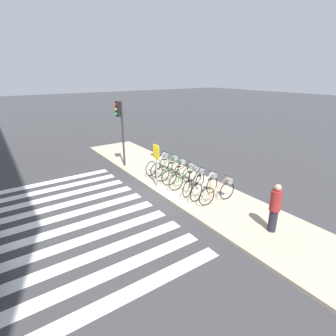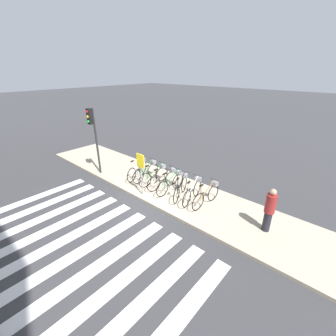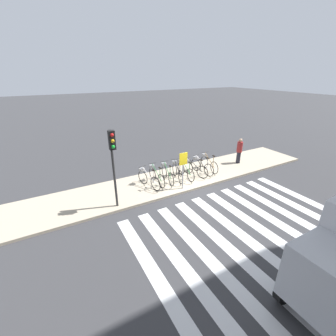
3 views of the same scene
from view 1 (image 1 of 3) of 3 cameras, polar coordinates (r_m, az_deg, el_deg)
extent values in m
plane|color=#38383A|center=(11.16, -2.18, -5.90)|extent=(120.00, 120.00, 0.00)
cube|color=#B7A88E|center=(11.90, 3.79, -3.87)|extent=(17.15, 2.93, 0.12)
cube|color=silver|center=(13.47, -29.24, -3.86)|extent=(0.45, 8.00, 0.01)
cube|color=silver|center=(12.64, -28.76, -5.27)|extent=(0.45, 8.00, 0.01)
cube|color=silver|center=(11.82, -28.20, -6.89)|extent=(0.45, 8.00, 0.01)
cube|color=silver|center=(11.01, -27.57, -8.74)|extent=(0.45, 8.00, 0.01)
cube|color=silver|center=(10.21, -26.82, -10.88)|extent=(0.45, 8.00, 0.01)
cube|color=silver|center=(9.43, -25.93, -13.38)|extent=(0.45, 8.00, 0.01)
cube|color=silver|center=(8.68, -24.87, -16.31)|extent=(0.45, 8.00, 0.01)
cube|color=silver|center=(7.95, -23.56, -19.79)|extent=(0.45, 8.00, 0.01)
cube|color=silver|center=(7.27, -21.92, -23.92)|extent=(0.45, 8.00, 0.01)
cube|color=silver|center=(6.64, -19.81, -28.86)|extent=(0.45, 8.00, 0.01)
torus|color=black|center=(12.77, -3.71, -0.09)|extent=(0.22, 0.72, 0.73)
torus|color=black|center=(13.47, -0.73, 1.04)|extent=(0.22, 0.72, 0.73)
cylinder|color=silver|center=(13.02, -2.20, 1.72)|extent=(0.30, 1.00, 0.62)
cylinder|color=silver|center=(12.76, -3.31, 1.47)|extent=(0.04, 0.04, 0.66)
cube|color=black|center=(12.65, -3.34, 2.97)|extent=(0.12, 0.21, 0.04)
cylinder|color=#262626|center=(13.28, -0.74, 3.58)|extent=(0.45, 0.14, 0.02)
cube|color=gray|center=(13.38, -0.60, 2.78)|extent=(0.28, 0.26, 0.18)
torus|color=black|center=(12.52, -2.43, -0.49)|extent=(0.05, 0.73, 0.73)
torus|color=black|center=(13.06, 1.28, 0.41)|extent=(0.05, 0.73, 0.73)
cylinder|color=#267238|center=(12.69, -0.54, 1.22)|extent=(0.05, 1.03, 0.62)
cylinder|color=#267238|center=(12.48, -1.91, 1.06)|extent=(0.03, 0.03, 0.66)
cube|color=black|center=(12.37, -1.93, 2.60)|extent=(0.07, 0.20, 0.04)
cylinder|color=#262626|center=(12.87, 1.30, 3.02)|extent=(0.46, 0.03, 0.02)
cube|color=gray|center=(12.96, 1.47, 2.20)|extent=(0.24, 0.20, 0.18)
torus|color=black|center=(12.07, -1.27, -1.28)|extent=(0.14, 0.73, 0.73)
torus|color=black|center=(12.51, 2.91, -0.52)|extent=(0.14, 0.73, 0.73)
cylinder|color=#267238|center=(12.18, 0.87, 0.41)|extent=(0.17, 1.02, 0.62)
cylinder|color=#267238|center=(12.01, -0.68, 0.30)|extent=(0.04, 0.04, 0.66)
cube|color=black|center=(11.90, -0.69, 1.89)|extent=(0.10, 0.21, 0.04)
cylinder|color=#262626|center=(12.31, 2.96, 2.19)|extent=(0.46, 0.09, 0.02)
cube|color=gray|center=(12.39, 3.15, 1.33)|extent=(0.27, 0.23, 0.18)
torus|color=black|center=(11.64, 0.24, -2.12)|extent=(0.20, 0.72, 0.73)
torus|color=black|center=(12.02, 4.71, -1.44)|extent=(0.20, 0.72, 0.73)
cylinder|color=black|center=(11.71, 2.53, -0.43)|extent=(0.26, 1.01, 0.62)
cylinder|color=black|center=(11.56, 0.88, -0.51)|extent=(0.04, 0.04, 0.66)
cube|color=black|center=(11.44, 0.89, 1.14)|extent=(0.11, 0.21, 0.04)
cylinder|color=#262626|center=(11.81, 4.80, 1.37)|extent=(0.45, 0.13, 0.02)
cube|color=gray|center=(11.90, 4.98, 0.46)|extent=(0.28, 0.25, 0.18)
torus|color=black|center=(11.16, 1.72, -3.15)|extent=(0.06, 0.73, 0.73)
torus|color=black|center=(11.71, 5.82, -2.08)|extent=(0.06, 0.73, 0.73)
cylinder|color=#267238|center=(11.31, 3.86, -1.22)|extent=(0.07, 1.03, 0.62)
cylinder|color=#267238|center=(11.10, 2.34, -1.42)|extent=(0.03, 0.03, 0.66)
cube|color=black|center=(10.98, 2.36, 0.28)|extent=(0.08, 0.20, 0.04)
cylinder|color=#262626|center=(11.49, 5.93, 0.79)|extent=(0.46, 0.04, 0.02)
cube|color=gray|center=(11.59, 6.09, -0.12)|extent=(0.25, 0.21, 0.18)
torus|color=black|center=(10.60, 4.27, -4.51)|extent=(0.28, 0.70, 0.73)
torus|color=black|center=(11.40, 6.94, -2.77)|extent=(0.28, 0.70, 0.73)
cylinder|color=black|center=(10.88, 5.71, -2.18)|extent=(0.38, 0.98, 0.62)
cylinder|color=black|center=(10.57, 4.71, -2.62)|extent=(0.04, 0.04, 0.66)
cube|color=black|center=(10.44, 4.76, -0.84)|extent=(0.13, 0.21, 0.04)
cylinder|color=#262626|center=(11.17, 7.07, 0.18)|extent=(0.44, 0.18, 0.02)
cube|color=gray|center=(11.29, 7.15, -0.73)|extent=(0.29, 0.27, 0.18)
torus|color=black|center=(10.29, 6.17, -5.36)|extent=(0.16, 0.73, 0.73)
torus|color=black|center=(11.02, 9.52, -3.73)|extent=(0.16, 0.73, 0.73)
cylinder|color=silver|center=(10.53, 7.98, -3.05)|extent=(0.21, 1.02, 0.62)
cylinder|color=silver|center=(10.25, 6.74, -3.45)|extent=(0.04, 0.04, 0.66)
cube|color=black|center=(10.11, 6.82, -1.63)|extent=(0.10, 0.21, 0.04)
cylinder|color=#262626|center=(10.79, 9.71, -0.70)|extent=(0.46, 0.10, 0.02)
cube|color=gray|center=(10.90, 9.80, -1.64)|extent=(0.27, 0.24, 0.18)
torus|color=black|center=(10.03, 8.42, -6.15)|extent=(0.09, 0.73, 0.73)
torus|color=black|center=(10.65, 12.70, -4.85)|extent=(0.09, 0.73, 0.73)
cylinder|color=olive|center=(10.21, 10.73, -3.99)|extent=(0.11, 1.03, 0.62)
cylinder|color=olive|center=(9.98, 9.14, -4.26)|extent=(0.03, 0.03, 0.66)
cube|color=black|center=(9.84, 9.25, -2.40)|extent=(0.08, 0.20, 0.04)
cylinder|color=#262626|center=(10.40, 12.96, -1.74)|extent=(0.46, 0.06, 0.02)
cube|color=gray|center=(10.51, 13.07, -2.72)|extent=(0.25, 0.22, 0.18)
cylinder|color=#23232D|center=(9.06, 21.83, -10.54)|extent=(0.26, 0.26, 0.74)
cylinder|color=maroon|center=(8.74, 22.43, -6.56)|extent=(0.34, 0.34, 0.66)
sphere|color=tan|center=(8.57, 22.81, -3.94)|extent=(0.21, 0.21, 0.21)
cylinder|color=#2D2D2D|center=(13.99, -9.78, 7.18)|extent=(0.10, 0.10, 3.41)
cube|color=black|center=(13.69, -10.81, 12.50)|extent=(0.24, 0.20, 0.75)
sphere|color=red|center=(13.62, -11.27, 13.39)|extent=(0.14, 0.14, 0.14)
sphere|color=gold|center=(13.65, -11.20, 12.43)|extent=(0.14, 0.14, 0.14)
sphere|color=green|center=(13.68, -11.14, 11.48)|extent=(0.14, 0.14, 0.14)
cylinder|color=#99999E|center=(11.32, -2.48, 0.39)|extent=(0.06, 0.06, 1.90)
cube|color=yellow|center=(11.11, -2.62, 3.54)|extent=(0.44, 0.03, 0.60)
camera|label=2|loc=(2.47, -41.32, 24.40)|focal=24.00mm
camera|label=3|loc=(14.84, -47.88, 16.54)|focal=24.00mm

